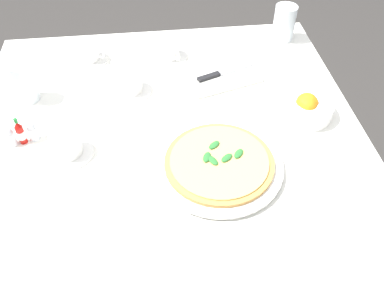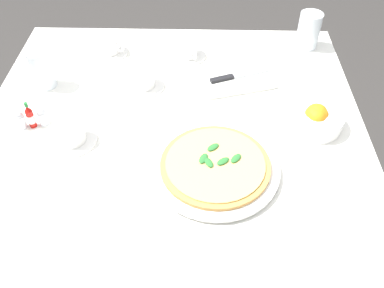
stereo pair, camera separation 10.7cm
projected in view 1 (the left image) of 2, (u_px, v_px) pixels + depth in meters
The scene contains 16 objects.
ground_plane at pixel (175, 263), 1.65m from camera, with size 8.00×8.00×0.00m, color #33302D.
dining_table at pixel (169, 164), 1.23m from camera, with size 1.08×1.08×0.72m.
pizza_plate at pixel (219, 165), 1.03m from camera, with size 0.32×0.32×0.02m.
pizza at pixel (219, 162), 1.02m from camera, with size 0.27×0.27×0.02m.
coffee_cup_left_edge at pixel (129, 84), 1.24m from camera, with size 0.13×0.13×0.06m.
coffee_cup_far_left at pixel (66, 146), 1.05m from camera, with size 0.13×0.13×0.06m.
coffee_cup_far_right at pixel (168, 51), 1.37m from camera, with size 0.13×0.13×0.06m.
coffee_cup_near_left at pixel (87, 53), 1.36m from camera, with size 0.13×0.13×0.06m.
water_glass_near_right at pixel (284, 24), 1.43m from camera, with size 0.08×0.08×0.12m.
water_glass_right_edge at pixel (24, 84), 1.19m from camera, with size 0.07×0.07×0.12m.
napkin_folded at pixel (222, 76), 1.30m from camera, with size 0.25×0.19×0.02m.
dinner_knife at pixel (223, 72), 1.29m from camera, with size 0.19×0.09×0.01m.
citrus_bowl at pixel (306, 107), 1.16m from camera, with size 0.15×0.15×0.07m.
hot_sauce_bottle at pixel (20, 133), 1.08m from camera, with size 0.02×0.02×0.08m.
salt_shaker at pixel (33, 132), 1.10m from camera, with size 0.03×0.03×0.06m.
pepper_shaker at pixel (10, 139), 1.08m from camera, with size 0.03×0.03×0.06m.
Camera 1 is at (-0.03, -0.82, 1.51)m, focal length 38.56 mm.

